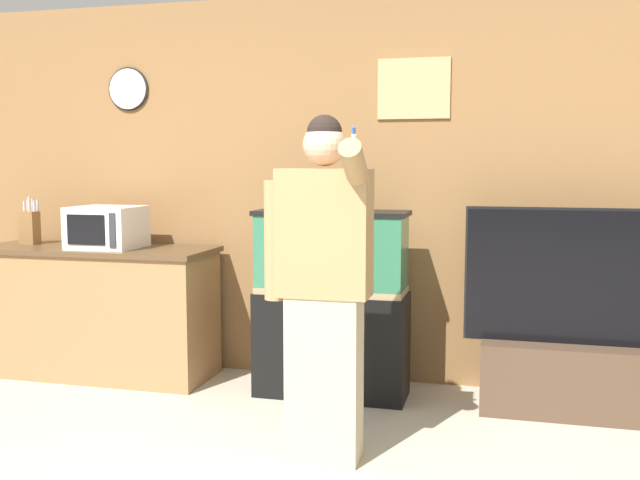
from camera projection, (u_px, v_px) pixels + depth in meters
name	position (u px, v px, depth m)	size (l,w,h in m)	color
wall_back_paneled	(353.00, 189.00, 4.83)	(10.00, 0.08, 2.60)	olive
counter_island	(98.00, 311.00, 4.98)	(1.65, 0.60, 0.90)	olive
microwave	(107.00, 227.00, 4.87)	(0.44, 0.41, 0.28)	white
knife_block	(30.00, 227.00, 5.11)	(0.12, 0.10, 0.34)	brown
aquarium_on_stand	(332.00, 304.00, 4.51)	(0.96, 0.36, 1.18)	black
tv_on_stand	(576.00, 355.00, 4.19)	(1.31, 0.40, 1.22)	#4C3828
person_standing	(322.00, 284.00, 3.48)	(0.54, 0.41, 1.71)	#BCAD89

